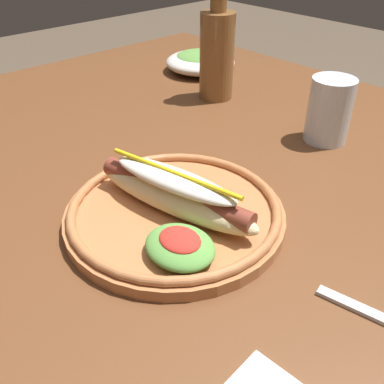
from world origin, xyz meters
The scene contains 5 objects.
dining_table centered at (0.00, 0.00, 0.65)m, with size 1.36×0.93×0.74m.
hot_dog_plate centered at (0.03, -0.19, 0.76)m, with size 0.28×0.28×0.08m.
water_cup centered at (0.03, 0.15, 0.79)m, with size 0.07×0.07×0.11m, color silver.
glass_bottle centered at (-0.23, 0.16, 0.84)m, with size 0.07×0.07×0.25m.
side_bowl centered at (-0.38, 0.25, 0.76)m, with size 0.16×0.16×0.05m.
Camera 1 is at (0.37, -0.47, 1.08)m, focal length 40.39 mm.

